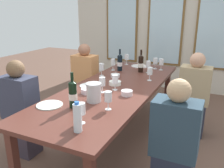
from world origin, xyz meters
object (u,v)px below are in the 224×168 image
(white_plate_1, at_px, (50,105))
(wine_glass_9, at_px, (148,64))
(tasting_bowl_1, at_px, (115,83))
(wine_glass_8, at_px, (150,72))
(water_bottle, at_px, (77,118))
(wine_glass_4, at_px, (120,60))
(wine_glass_0, at_px, (101,67))
(dining_table, at_px, (114,92))
(wine_glass_5, at_px, (161,62))
(wine_glass_10, at_px, (127,58))
(wine_glass_7, at_px, (113,62))
(white_plate_0, at_px, (140,66))
(wine_glass_6, at_px, (108,97))
(seated_person_0, at_px, (85,80))
(white_plate_2, at_px, (91,86))
(wine_glass_2, at_px, (102,82))
(wine_glass_11, at_px, (155,61))
(wine_glass_3, at_px, (115,80))
(seated_person_2, at_px, (21,111))
(seated_person_3, at_px, (174,146))
(tasting_bowl_0, at_px, (127,93))
(wine_bottle_2, at_px, (141,64))
(metal_pitcher, at_px, (94,92))
(wine_bottle_0, at_px, (73,94))
(wine_bottle_1, at_px, (120,62))
(wine_glass_1, at_px, (81,110))
(tasting_bowl_3, at_px, (88,91))
(tasting_bowl_2, at_px, (115,76))

(white_plate_1, height_order, wine_glass_9, wine_glass_9)
(tasting_bowl_1, relative_size, wine_glass_8, 0.85)
(water_bottle, height_order, wine_glass_4, water_bottle)
(water_bottle, xyz_separation_m, wine_glass_0, (-0.57, 1.47, 0.01))
(dining_table, relative_size, wine_glass_5, 15.28)
(wine_glass_10, bearing_deg, wine_glass_7, -95.25)
(tasting_bowl_1, height_order, wine_glass_9, wine_glass_9)
(white_plate_0, bearing_deg, wine_glass_10, 172.61)
(wine_glass_0, distance_m, wine_glass_6, 1.17)
(seated_person_0, bearing_deg, white_plate_2, -54.66)
(white_plate_2, distance_m, wine_glass_2, 0.29)
(white_plate_2, relative_size, wine_glass_5, 1.49)
(water_bottle, height_order, wine_glass_11, water_bottle)
(wine_glass_3, bearing_deg, seated_person_2, -148.49)
(seated_person_2, height_order, seated_person_3, same)
(tasting_bowl_0, distance_m, seated_person_0, 1.46)
(white_plate_0, relative_size, tasting_bowl_0, 2.18)
(wine_glass_3, relative_size, wine_glass_5, 1.00)
(wine_glass_0, xyz_separation_m, wine_glass_4, (0.03, 0.57, 0.00))
(wine_glass_10, xyz_separation_m, seated_person_2, (-0.54, -1.83, -0.33))
(wine_bottle_2, distance_m, wine_glass_11, 0.31)
(metal_pitcher, bearing_deg, wine_glass_8, 73.11)
(wine_glass_8, bearing_deg, white_plate_1, -116.95)
(metal_pitcher, distance_m, wine_glass_2, 0.28)
(white_plate_1, relative_size, wine_glass_9, 1.44)
(white_plate_1, xyz_separation_m, wine_glass_0, (-0.05, 1.16, 0.12))
(wine_bottle_0, distance_m, wine_glass_10, 1.91)
(wine_glass_5, bearing_deg, seated_person_3, -72.03)
(dining_table, bearing_deg, wine_glass_7, 116.36)
(wine_glass_0, distance_m, wine_glass_2, 0.70)
(wine_bottle_0, bearing_deg, tasting_bowl_1, 85.55)
(white_plate_2, bearing_deg, tasting_bowl_1, 34.93)
(wine_glass_0, xyz_separation_m, wine_glass_5, (0.67, 0.67, 0.00))
(dining_table, relative_size, wine_glass_3, 15.28)
(wine_glass_2, bearing_deg, wine_glass_7, 108.38)
(metal_pitcher, xyz_separation_m, wine_glass_5, (0.28, 1.56, 0.03))
(wine_bottle_1, bearing_deg, tasting_bowl_1, -71.21)
(dining_table, relative_size, wine_glass_1, 15.28)
(wine_glass_3, distance_m, wine_glass_4, 1.12)
(wine_bottle_2, bearing_deg, tasting_bowl_3, -101.32)
(wine_bottle_1, relative_size, seated_person_2, 0.29)
(wine_glass_1, bearing_deg, seated_person_0, 120.74)
(seated_person_0, bearing_deg, water_bottle, -59.90)
(tasting_bowl_1, relative_size, wine_glass_0, 0.85)
(wine_glass_6, xyz_separation_m, seated_person_2, (-1.08, -0.03, -0.34))
(seated_person_0, bearing_deg, wine_bottle_0, -62.20)
(tasting_bowl_2, relative_size, tasting_bowl_3, 0.82)
(metal_pitcher, xyz_separation_m, water_bottle, (0.19, -0.58, 0.02))
(wine_bottle_2, relative_size, wine_glass_4, 1.89)
(tasting_bowl_1, relative_size, seated_person_3, 0.13)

